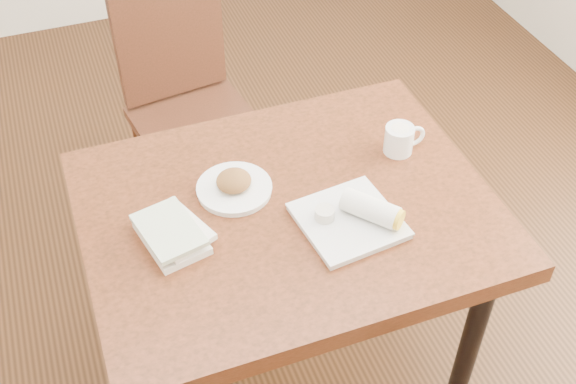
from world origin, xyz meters
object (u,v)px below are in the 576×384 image
object	(u,v)px
plate_burrito	(356,217)
book_stack	(172,233)
chair_far	(187,96)
plate_scone	(234,186)
coffee_mug	(400,139)
table	(288,228)

from	to	relation	value
plate_burrito	book_stack	bearing A→B (deg)	166.70
chair_far	plate_burrito	xyz separation A→B (m)	(0.22, -0.98, 0.23)
plate_scone	coffee_mug	bearing A→B (deg)	-0.05
table	plate_scone	world-z (taller)	plate_scone
plate_scone	book_stack	xyz separation A→B (m)	(-0.20, -0.12, 0.01)
table	plate_scone	distance (m)	0.19
book_stack	chair_far	bearing A→B (deg)	74.58
plate_burrito	table	bearing A→B (deg)	138.63
chair_far	plate_scone	world-z (taller)	chair_far
chair_far	plate_scone	distance (m)	0.78
plate_scone	plate_burrito	xyz separation A→B (m)	(0.26, -0.23, 0.00)
table	book_stack	bearing A→B (deg)	-177.26
chair_far	coffee_mug	xyz separation A→B (m)	(0.46, -0.75, 0.25)
table	book_stack	size ratio (longest dim) A/B	4.72
plate_burrito	book_stack	size ratio (longest dim) A/B	1.18
plate_scone	book_stack	distance (m)	0.23
book_stack	coffee_mug	bearing A→B (deg)	9.52
plate_scone	coffee_mug	xyz separation A→B (m)	(0.50, -0.00, 0.02)
chair_far	plate_burrito	distance (m)	1.03
table	plate_burrito	distance (m)	0.22
coffee_mug	book_stack	distance (m)	0.71
plate_scone	book_stack	bearing A→B (deg)	-149.57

